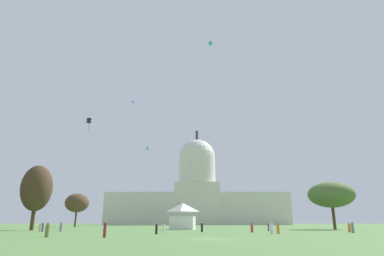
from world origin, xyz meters
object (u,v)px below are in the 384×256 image
(kite_pink_mid, at_px, (245,181))
(kite_magenta_low, at_px, (178,203))
(person_grey_mid_left, at_px, (353,228))
(person_white_edge_east, at_px, (164,228))
(kite_yellow_mid, at_px, (164,171))
(kite_green_mid, at_px, (147,148))
(person_purple_back_left, at_px, (268,227))
(person_tan_deep_crowd, at_px, (40,228))
(kite_blue_high, at_px, (133,102))
(person_olive_near_tree_east, at_px, (47,231))
(kite_black_mid, at_px, (89,121))
(person_black_back_right, at_px, (156,229))
(person_orange_mid_center, at_px, (349,228))
(kite_white_mid, at_px, (133,168))
(tree_west_near, at_px, (37,188))
(tree_west_mid, at_px, (77,203))
(person_white_edge_west, at_px, (272,229))
(person_orange_front_right, at_px, (278,229))
(event_tent, at_px, (183,216))
(capitol_building, at_px, (197,195))
(person_grey_front_center, at_px, (61,227))
(kite_cyan_high, at_px, (210,43))
(person_black_lawn_far_right, at_px, (202,227))
(person_denim_back_center, at_px, (42,227))
(person_maroon_near_tree_west, at_px, (105,230))
(tree_east_near, at_px, (331,195))
(person_red_near_tent, at_px, (252,228))

(kite_pink_mid, distance_m, kite_magenta_low, 41.30)
(person_grey_mid_left, relative_size, person_white_edge_east, 1.02)
(kite_yellow_mid, distance_m, kite_green_mid, 73.28)
(person_purple_back_left, height_order, kite_yellow_mid, kite_yellow_mid)
(person_tan_deep_crowd, height_order, kite_blue_high, kite_blue_high)
(person_olive_near_tree_east, distance_m, kite_black_mid, 57.34)
(person_black_back_right, bearing_deg, person_orange_mid_center, 18.48)
(kite_black_mid, xyz_separation_m, kite_white_mid, (-4.94, 95.23, 2.04))
(tree_west_near, distance_m, tree_west_mid, 47.19)
(person_purple_back_left, relative_size, kite_pink_mid, 0.58)
(person_white_edge_west, height_order, person_orange_front_right, person_white_edge_west)
(event_tent, relative_size, tree_west_mid, 0.54)
(event_tent, xyz_separation_m, kite_white_mid, (-31.51, 103.82, 27.81))
(person_white_edge_west, bearing_deg, tree_west_mid, 144.54)
(capitol_building, distance_m, person_orange_front_right, 171.19)
(person_grey_front_center, distance_m, kite_white_mid, 123.42)
(kite_green_mid, bearing_deg, person_tan_deep_crowd, 169.15)
(person_orange_front_right, distance_m, kite_white_mid, 143.22)
(person_white_edge_west, relative_size, kite_cyan_high, 0.42)
(person_white_edge_west, xyz_separation_m, kite_pink_mid, (18.94, 144.98, 24.09))
(person_black_lawn_far_right, xyz_separation_m, kite_green_mid, (-17.51, 52.21, 25.54))
(tree_west_near, distance_m, kite_blue_high, 90.02)
(person_orange_front_right, bearing_deg, person_purple_back_left, -157.57)
(person_denim_back_center, xyz_separation_m, person_white_edge_west, (37.92, -12.72, 0.02))
(person_maroon_near_tree_west, xyz_separation_m, kite_green_mid, (-6.24, 73.51, 25.47))
(person_grey_front_center, distance_m, person_orange_front_right, 38.81)
(person_orange_mid_center, bearing_deg, kite_white_mid, -91.77)
(person_maroon_near_tree_west, distance_m, person_olive_near_tree_east, 6.60)
(person_denim_back_center, bearing_deg, person_purple_back_left, 163.95)
(person_orange_mid_center, distance_m, kite_blue_high, 119.19)
(event_tent, relative_size, person_black_lawn_far_right, 3.73)
(person_black_lawn_far_right, xyz_separation_m, kite_yellow_mid, (-18.50, 125.42, 28.55))
(person_purple_back_left, distance_m, person_olive_near_tree_east, 41.38)
(capitol_building, xyz_separation_m, person_orange_mid_center, (24.70, -160.66, -18.32))
(kite_cyan_high, bearing_deg, tree_east_near, 42.95)
(person_orange_mid_center, height_order, person_tan_deep_crowd, person_tan_deep_crowd)
(capitol_building, height_order, person_white_edge_west, capitol_building)
(person_orange_mid_center, bearing_deg, kite_pink_mid, -119.44)
(person_tan_deep_crowd, relative_size, kite_magenta_low, 0.45)
(person_olive_near_tree_east, height_order, kite_cyan_high, kite_cyan_high)
(event_tent, height_order, person_black_lawn_far_right, event_tent)
(person_purple_back_left, distance_m, kite_blue_high, 108.61)
(capitol_building, distance_m, kite_blue_high, 87.19)
(person_grey_front_center, xyz_separation_m, person_purple_back_left, (38.74, 3.32, -0.12))
(event_tent, relative_size, person_white_edge_west, 3.65)
(kite_magenta_low, bearing_deg, event_tent, 150.78)
(person_grey_front_center, xyz_separation_m, person_red_near_tent, (34.04, -5.71, -0.10))
(person_denim_back_center, bearing_deg, tree_west_near, -80.50)
(tree_east_near, bearing_deg, kite_magenta_low, 111.50)
(person_white_edge_west, relative_size, kite_blue_high, 1.26)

